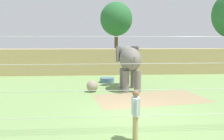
{
  "coord_description": "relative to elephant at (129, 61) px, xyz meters",
  "views": [
    {
      "loc": [
        -1.86,
        -10.26,
        3.2
      ],
      "look_at": [
        -0.74,
        4.3,
        1.4
      ],
      "focal_mm": 38.47,
      "sensor_mm": 36.0,
      "label": 1
    }
  ],
  "objects": [
    {
      "name": "water_tub",
      "position": [
        -1.32,
        2.68,
        -1.69
      ],
      "size": [
        1.1,
        1.1,
        0.35
      ],
      "color": "slate",
      "rests_on": "ground"
    },
    {
      "name": "ground_plane",
      "position": [
        -0.47,
        -5.26,
        -1.87
      ],
      "size": [
        120.0,
        120.0,
        0.0
      ],
      "primitive_type": "plane",
      "color": "#759956"
    },
    {
      "name": "elephant",
      "position": [
        0.0,
        0.0,
        0.0
      ],
      "size": [
        1.61,
        3.81,
        2.82
      ],
      "color": "slate",
      "rests_on": "ground"
    },
    {
      "name": "embankment_wall",
      "position": [
        -0.47,
        7.34,
        -0.66
      ],
      "size": [
        36.0,
        1.8,
        2.41
      ],
      "primitive_type": "cube",
      "color": "tan",
      "rests_on": "ground"
    },
    {
      "name": "enrichment_ball",
      "position": [
        -2.44,
        -0.68,
        -1.51
      ],
      "size": [
        0.72,
        0.72,
        0.72
      ],
      "primitive_type": "sphere",
      "color": "gray",
      "rests_on": "ground"
    },
    {
      "name": "dirt_patch",
      "position": [
        0.79,
        -2.67,
        -1.87
      ],
      "size": [
        6.54,
        4.32,
        0.01
      ],
      "primitive_type": "cube",
      "rotation": [
        0.0,
        0.0,
        0.17
      ],
      "color": "#937F5B",
      "rests_on": "ground"
    },
    {
      "name": "tree_left_of_centre",
      "position": [
        0.52,
        14.72,
        3.95
      ],
      "size": [
        3.99,
        3.99,
        7.96
      ],
      "color": "brown",
      "rests_on": "ground"
    },
    {
      "name": "zookeeper",
      "position": [
        -1.03,
        -8.28,
        -0.95
      ],
      "size": [
        0.23,
        0.58,
        1.67
      ],
      "color": "tan",
      "rests_on": "ground"
    },
    {
      "name": "cable_fence",
      "position": [
        -0.47,
        -7.62,
        -0.12
      ],
      "size": [
        12.65,
        0.2,
        3.46
      ],
      "color": "brown",
      "rests_on": "ground"
    }
  ]
}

